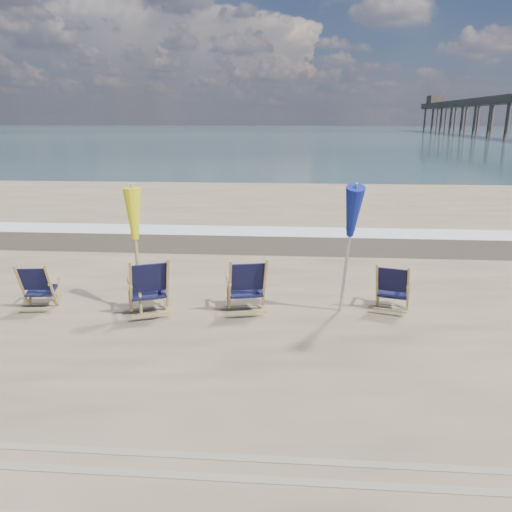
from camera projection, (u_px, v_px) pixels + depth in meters
The scene contains 10 objects.
ocean at pixel (293, 132), 130.16m from camera, with size 400.00×400.00×0.00m, color #314B52.
surf_foam at pixel (272, 231), 15.12m from camera, with size 200.00×1.40×0.01m, color silver.
wet_sand_strip at pixel (269, 243), 13.68m from camera, with size 200.00×2.60×0.00m, color #42362A.
tire_tracks at pixel (213, 501), 4.45m from camera, with size 80.00×1.30×0.01m, color gray, non-canonical shape.
beach_chair_0 at pixel (51, 287), 8.74m from camera, with size 0.58×0.65×0.90m, color #121334, non-canonical shape.
beach_chair_1 at pixel (168, 286), 8.50m from camera, with size 0.70×0.79×1.09m, color #121334, non-canonical shape.
beach_chair_2 at pixel (265, 286), 8.55m from camera, with size 0.68×0.77×1.07m, color #121334, non-canonical shape.
beach_chair_3 at pixel (408, 290), 8.54m from camera, with size 0.60×0.67×0.93m, color #121334, non-canonical shape.
umbrella_yellow at pixel (135, 221), 8.21m from camera, with size 0.30×0.30×2.19m.
umbrella_blue at pixel (349, 210), 8.03m from camera, with size 0.30×0.30×2.41m.
Camera 1 is at (0.67, -6.46, 3.30)m, focal length 35.00 mm.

